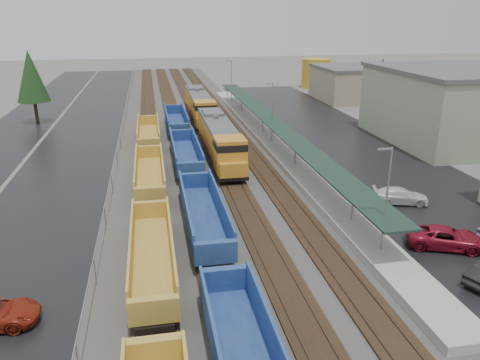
# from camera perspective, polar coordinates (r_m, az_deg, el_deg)

# --- Properties ---
(ballast_strip) EXTENTS (20.00, 160.00, 0.08)m
(ballast_strip) POSITION_cam_1_polar(r_m,az_deg,el_deg) (68.53, -6.01, 6.02)
(ballast_strip) COLOR #302D2B
(ballast_strip) RESTS_ON ground
(trackbed) EXTENTS (14.60, 160.00, 0.22)m
(trackbed) POSITION_cam_1_polar(r_m,az_deg,el_deg) (68.50, -6.02, 6.12)
(trackbed) COLOR black
(trackbed) RESTS_ON ground
(west_parking_lot) EXTENTS (10.00, 160.00, 0.02)m
(west_parking_lot) POSITION_cam_1_polar(r_m,az_deg,el_deg) (68.98, -18.56, 5.16)
(west_parking_lot) COLOR black
(west_parking_lot) RESTS_ON ground
(west_road) EXTENTS (9.00, 160.00, 0.02)m
(west_road) POSITION_cam_1_polar(r_m,az_deg,el_deg) (71.05, -26.58, 4.50)
(west_road) COLOR black
(west_road) RESTS_ON ground
(east_commuter_lot) EXTENTS (16.00, 100.00, 0.02)m
(east_commuter_lot) POSITION_cam_1_polar(r_m,az_deg,el_deg) (63.55, 12.22, 4.57)
(east_commuter_lot) COLOR black
(east_commuter_lot) RESTS_ON ground
(station_platform) EXTENTS (3.00, 80.00, 8.00)m
(station_platform) POSITION_cam_1_polar(r_m,az_deg,el_deg) (60.35, 3.88, 4.89)
(station_platform) COLOR #9E9B93
(station_platform) RESTS_ON ground
(chainlink_fence) EXTENTS (0.08, 160.04, 2.02)m
(chainlink_fence) POSITION_cam_1_polar(r_m,az_deg,el_deg) (66.56, -14.16, 6.51)
(chainlink_fence) COLOR gray
(chainlink_fence) RESTS_ON ground
(distant_hills) EXTENTS (301.00, 140.00, 25.20)m
(distant_hills) POSITION_cam_1_polar(r_m,az_deg,el_deg) (223.42, 2.24, 15.49)
(distant_hills) COLOR #54624C
(distant_hills) RESTS_ON ground
(tree_west_far) EXTENTS (4.84, 4.84, 11.00)m
(tree_west_far) POSITION_cam_1_polar(r_m,az_deg,el_deg) (78.90, -24.13, 11.48)
(tree_west_far) COLOR #332316
(tree_west_far) RESTS_ON ground
(tree_east) EXTENTS (4.40, 4.40, 10.00)m
(tree_east) POSITION_cam_1_polar(r_m,az_deg,el_deg) (73.22, 16.79, 11.31)
(tree_east) COLOR #332316
(tree_east) RESTS_ON ground
(locomotive_lead) EXTENTS (3.05, 20.11, 4.55)m
(locomotive_lead) POSITION_cam_1_polar(r_m,az_deg,el_deg) (53.63, -2.50, 4.91)
(locomotive_lead) COLOR black
(locomotive_lead) RESTS_ON ground
(locomotive_trail) EXTENTS (3.05, 20.11, 4.55)m
(locomotive_trail) POSITION_cam_1_polar(r_m,az_deg,el_deg) (73.98, -4.94, 8.95)
(locomotive_trail) COLOR black
(locomotive_trail) RESTS_ON ground
(well_string_yellow) EXTENTS (2.73, 80.13, 2.42)m
(well_string_yellow) POSITION_cam_1_polar(r_m,az_deg,el_deg) (31.33, -10.64, -9.01)
(well_string_yellow) COLOR #AF9430
(well_string_yellow) RESTS_ON ground
(well_string_blue) EXTENTS (2.84, 83.16, 2.52)m
(well_string_blue) POSITION_cam_1_polar(r_m,az_deg,el_deg) (36.61, -4.49, -4.29)
(well_string_blue) COLOR navy
(well_string_blue) RESTS_ON ground
(storage_tank) EXTENTS (6.47, 6.47, 6.47)m
(storage_tank) POSITION_cam_1_polar(r_m,az_deg,el_deg) (110.28, 9.24, 12.71)
(storage_tank) COLOR gold
(storage_tank) RESTS_ON ground
(parked_car_east_b) EXTENTS (4.41, 6.02, 1.52)m
(parked_car_east_b) POSITION_cam_1_polar(r_m,az_deg,el_deg) (37.12, 23.79, -6.46)
(parked_car_east_b) COLOR maroon
(parked_car_east_b) RESTS_ON ground
(parked_car_east_c) EXTENTS (3.25, 5.21, 1.41)m
(parked_car_east_c) POSITION_cam_1_polar(r_m,az_deg,el_deg) (44.05, 18.96, -1.85)
(parked_car_east_c) COLOR silver
(parked_car_east_c) RESTS_ON ground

